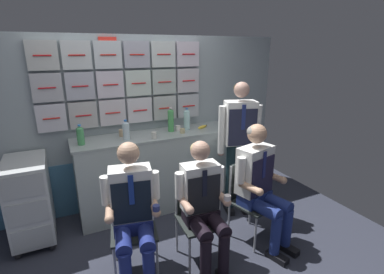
# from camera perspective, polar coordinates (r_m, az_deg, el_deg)

# --- Properties ---
(ground) EXTENTS (4.80, 4.80, 0.04)m
(ground) POSITION_cam_1_polar(r_m,az_deg,el_deg) (3.07, -3.11, -23.75)
(ground) COLOR #2D303D
(galley_bulkhead) EXTENTS (4.20, 0.14, 2.15)m
(galley_bulkhead) POSITION_cam_1_polar(r_m,az_deg,el_deg) (3.73, -11.74, 3.21)
(galley_bulkhead) COLOR #929FA5
(galley_bulkhead) RESTS_ON ground
(galley_counter) EXTENTS (2.01, 0.53, 0.99)m
(galley_counter) POSITION_cam_1_polar(r_m,az_deg,el_deg) (3.73, -6.68, -6.61)
(galley_counter) COLOR #A4B0AF
(galley_counter) RESTS_ON ground
(service_trolley) EXTENTS (0.40, 0.65, 0.91)m
(service_trolley) POSITION_cam_1_polar(r_m,az_deg,el_deg) (3.51, -29.44, -10.57)
(service_trolley) COLOR black
(service_trolley) RESTS_ON ground
(folding_chair_left) EXTENTS (0.47, 0.47, 0.83)m
(folding_chair_left) POSITION_cam_1_polar(r_m,az_deg,el_deg) (2.81, -11.69, -15.15)
(folding_chair_left) COLOR #A8AAAF
(folding_chair_left) RESTS_ON ground
(crew_member_left) EXTENTS (0.51, 0.66, 1.25)m
(crew_member_left) POSITION_cam_1_polar(r_m,az_deg,el_deg) (2.58, -11.71, -13.65)
(crew_member_left) COLOR black
(crew_member_left) RESTS_ON ground
(folding_chair_right) EXTENTS (0.43, 0.43, 0.83)m
(folding_chair_right) POSITION_cam_1_polar(r_m,az_deg,el_deg) (2.88, 0.93, -13.88)
(folding_chair_right) COLOR #A8AAAF
(folding_chair_right) RESTS_ON ground
(crew_member_right) EXTENTS (0.48, 0.60, 1.21)m
(crew_member_right) POSITION_cam_1_polar(r_m,az_deg,el_deg) (2.67, 2.32, -12.74)
(crew_member_right) COLOR black
(crew_member_right) RESTS_ON ground
(folding_chair_by_counter) EXTENTS (0.49, 0.49, 0.83)m
(folding_chair_by_counter) POSITION_cam_1_polar(r_m,az_deg,el_deg) (3.21, 10.86, -10.68)
(folding_chair_by_counter) COLOR #A8AAAF
(folding_chair_by_counter) RESTS_ON ground
(crew_member_by_counter) EXTENTS (0.53, 0.69, 1.28)m
(crew_member_by_counter) POSITION_cam_1_polar(r_m,az_deg,el_deg) (3.04, 13.37, -8.35)
(crew_member_by_counter) COLOR black
(crew_member_by_counter) RESTS_ON ground
(crew_member_standing) EXTENTS (0.50, 0.34, 1.63)m
(crew_member_standing) POSITION_cam_1_polar(r_m,az_deg,el_deg) (3.48, 9.35, -0.28)
(crew_member_standing) COLOR black
(crew_member_standing) RESTS_ON ground
(water_bottle_tall) EXTENTS (0.08, 0.08, 0.22)m
(water_bottle_tall) POSITION_cam_1_polar(r_m,az_deg,el_deg) (3.33, -21.22, 0.30)
(water_bottle_tall) COLOR #479F5B
(water_bottle_tall) RESTS_ON galley_counter
(water_bottle_blue_cap) EXTENTS (0.08, 0.08, 0.31)m
(water_bottle_blue_cap) POSITION_cam_1_polar(r_m,az_deg,el_deg) (3.62, -4.22, 3.37)
(water_bottle_blue_cap) COLOR #47A053
(water_bottle_blue_cap) RESTS_ON galley_counter
(sparkling_bottle_green) EXTENTS (0.08, 0.08, 0.28)m
(sparkling_bottle_green) POSITION_cam_1_polar(r_m,az_deg,el_deg) (3.70, -1.04, 3.53)
(sparkling_bottle_green) COLOR #ADDDDC
(sparkling_bottle_green) RESTS_ON galley_counter
(water_bottle_clear) EXTENTS (0.08, 0.08, 0.23)m
(water_bottle_clear) POSITION_cam_1_polar(r_m,az_deg,el_deg) (3.37, -12.92, 1.30)
(water_bottle_clear) COLOR silver
(water_bottle_clear) RESTS_ON galley_counter
(paper_cup_blue) EXTENTS (0.06, 0.06, 0.08)m
(paper_cup_blue) POSITION_cam_1_polar(r_m,az_deg,el_deg) (3.37, -7.51, 0.37)
(paper_cup_blue) COLOR silver
(paper_cup_blue) RESTS_ON galley_counter
(coffee_cup_spare) EXTENTS (0.06, 0.06, 0.07)m
(coffee_cup_spare) POSITION_cam_1_polar(r_m,az_deg,el_deg) (3.67, -2.78, 1.81)
(coffee_cup_spare) COLOR white
(coffee_cup_spare) RESTS_ON galley_counter
(paper_cup_tan) EXTENTS (0.07, 0.07, 0.08)m
(paper_cup_tan) POSITION_cam_1_polar(r_m,az_deg,el_deg) (3.53, -13.73, 0.83)
(paper_cup_tan) COLOR tan
(paper_cup_tan) RESTS_ON galley_counter
(coffee_cup_white) EXTENTS (0.06, 0.06, 0.06)m
(coffee_cup_white) POSITION_cam_1_polar(r_m,az_deg,el_deg) (3.56, -1.90, 1.26)
(coffee_cup_white) COLOR tan
(coffee_cup_white) RESTS_ON galley_counter
(snack_banana) EXTENTS (0.17, 0.10, 0.04)m
(snack_banana) POSITION_cam_1_polar(r_m,az_deg,el_deg) (3.78, 2.06, 2.01)
(snack_banana) COLOR yellow
(snack_banana) RESTS_ON galley_counter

